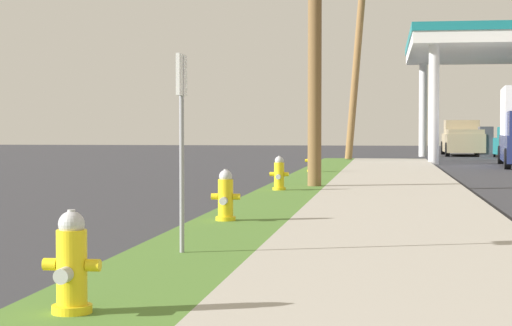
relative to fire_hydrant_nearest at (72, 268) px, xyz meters
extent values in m
cylinder|color=yellow|center=(0.00, 0.01, -0.30)|extent=(0.29, 0.29, 0.06)
cylinder|color=yellow|center=(0.00, 0.01, -0.03)|extent=(0.22, 0.22, 0.60)
sphere|color=#B2B2B7|center=(0.00, 0.01, 0.31)|extent=(0.19, 0.19, 0.19)
cylinder|color=#B2B2B7|center=(0.00, 0.01, 0.39)|extent=(0.06, 0.06, 0.05)
cylinder|color=yellow|center=(-0.16, 0.01, 0.02)|extent=(0.10, 0.09, 0.09)
cylinder|color=yellow|center=(0.16, 0.01, 0.02)|extent=(0.10, 0.09, 0.09)
cylinder|color=#B2B2B7|center=(0.00, -0.16, -0.03)|extent=(0.11, 0.12, 0.11)
cylinder|color=yellow|center=(-0.07, 6.63, -0.30)|extent=(0.29, 0.29, 0.06)
cylinder|color=yellow|center=(-0.07, 6.63, -0.03)|extent=(0.22, 0.22, 0.60)
sphere|color=#B2B2B7|center=(-0.07, 6.63, 0.31)|extent=(0.19, 0.19, 0.19)
cylinder|color=#B2B2B7|center=(-0.07, 6.63, 0.39)|extent=(0.06, 0.06, 0.05)
cylinder|color=yellow|center=(-0.23, 6.63, 0.02)|extent=(0.10, 0.09, 0.09)
cylinder|color=yellow|center=(0.09, 6.63, 0.02)|extent=(0.10, 0.09, 0.09)
cylinder|color=#B2B2B7|center=(-0.07, 6.46, -0.03)|extent=(0.11, 0.12, 0.11)
cylinder|color=yellow|center=(-0.07, 13.27, -0.30)|extent=(0.29, 0.29, 0.06)
cylinder|color=yellow|center=(-0.07, 13.27, -0.03)|extent=(0.22, 0.22, 0.60)
sphere|color=#B2B2B7|center=(-0.07, 13.27, 0.31)|extent=(0.19, 0.19, 0.19)
cylinder|color=#B2B2B7|center=(-0.07, 13.27, 0.39)|extent=(0.06, 0.06, 0.05)
cylinder|color=yellow|center=(-0.23, 13.27, 0.02)|extent=(0.10, 0.09, 0.09)
cylinder|color=yellow|center=(0.09, 13.27, 0.02)|extent=(0.10, 0.09, 0.09)
cylinder|color=#B2B2B7|center=(-0.07, 13.10, -0.03)|extent=(0.11, 0.12, 0.11)
cylinder|color=yellow|center=(-0.07, 22.01, -0.30)|extent=(0.29, 0.29, 0.06)
cylinder|color=yellow|center=(-0.07, 22.01, -0.03)|extent=(0.22, 0.22, 0.60)
sphere|color=#B2B2B7|center=(-0.07, 22.01, 0.31)|extent=(0.19, 0.19, 0.19)
cylinder|color=#B2B2B7|center=(-0.07, 22.01, 0.39)|extent=(0.06, 0.06, 0.05)
cylinder|color=yellow|center=(-0.23, 22.01, 0.02)|extent=(0.10, 0.09, 0.09)
cylinder|color=yellow|center=(0.09, 22.01, 0.02)|extent=(0.10, 0.09, 0.09)
cylinder|color=#B2B2B7|center=(-0.07, 21.84, -0.03)|extent=(0.11, 0.12, 0.11)
cylinder|color=olive|center=(0.96, 34.07, 4.33)|extent=(1.16, 0.84, 9.31)
cylinder|color=gray|center=(0.07, 3.23, 0.72)|extent=(0.05, 0.05, 2.10)
cube|color=white|center=(0.07, 3.23, 1.57)|extent=(0.04, 0.36, 0.44)
cylinder|color=silver|center=(4.20, 31.84, 2.03)|extent=(0.44, 0.44, 4.95)
cylinder|color=silver|center=(4.20, 42.57, 2.03)|extent=(0.44, 0.44, 4.95)
cube|color=white|center=(7.46, 37.20, 4.75)|extent=(8.32, 12.53, 0.50)
cube|color=#197A7F|center=(7.46, 37.20, 5.18)|extent=(8.42, 12.63, 0.36)
cube|color=#47474C|center=(7.46, 42.57, 0.35)|extent=(0.70, 1.10, 1.60)
cylinder|color=black|center=(7.81, 42.35, -0.15)|extent=(0.25, 0.61, 0.60)
cylinder|color=black|center=(7.99, 38.96, -0.15)|extent=(0.25, 0.61, 0.60)
cylinder|color=black|center=(6.60, 27.27, -0.07)|extent=(0.28, 0.77, 0.76)
cylinder|color=black|center=(7.01, 32.55, -0.07)|extent=(0.28, 0.77, 0.76)
cube|color=tan|center=(6.45, 44.66, 0.26)|extent=(2.04, 5.42, 1.00)
cube|color=tan|center=(6.45, 45.64, 1.14)|extent=(1.86, 2.07, 0.76)
cube|color=tan|center=(6.44, 43.48, 0.88)|extent=(1.90, 2.93, 0.24)
cylinder|color=black|center=(5.51, 46.82, -0.07)|extent=(0.23, 0.76, 0.76)
cylinder|color=black|center=(7.41, 46.81, -0.07)|extent=(0.23, 0.76, 0.76)
cylinder|color=black|center=(5.48, 42.52, -0.07)|extent=(0.23, 0.76, 0.76)
cylinder|color=black|center=(7.38, 42.51, -0.07)|extent=(0.23, 0.76, 0.76)
camera|label=1|loc=(2.22, -6.14, 0.99)|focal=63.07mm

